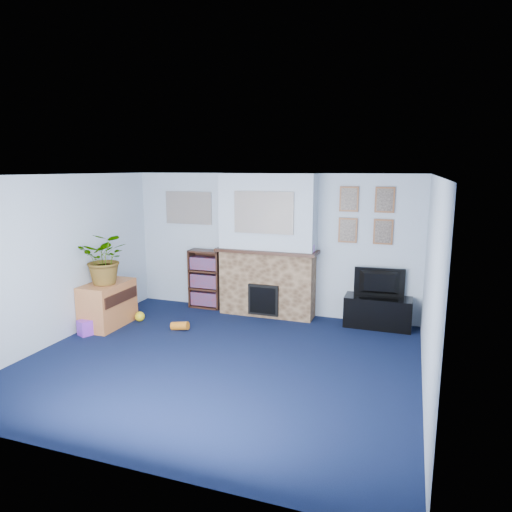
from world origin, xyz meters
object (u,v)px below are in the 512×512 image
at_px(television, 379,283).
at_px(sideboard, 108,304).
at_px(bookshelf, 206,280).
at_px(tv_stand, 378,313).

xyz_separation_m(television, sideboard, (-4.08, -1.35, -0.36)).
height_order(bookshelf, sideboard, bookshelf).
bearing_deg(television, sideboard, 13.47).
bearing_deg(television, bookshelf, -5.86).
distance_m(television, bookshelf, 3.03).
bearing_deg(sideboard, television, 18.26).
distance_m(tv_stand, television, 0.49).
bearing_deg(tv_stand, bookshelf, 178.55).
bearing_deg(sideboard, bookshelf, 52.94).
bearing_deg(bookshelf, television, -1.07).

